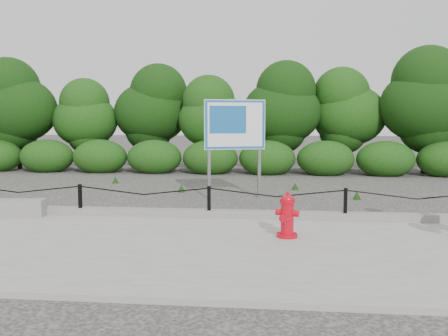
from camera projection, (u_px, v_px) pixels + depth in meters
name	position (u px, v px, depth m)	size (l,w,h in m)	color
ground	(209.00, 222.00, 8.89)	(90.00, 90.00, 0.00)	#2D2B28
sidewalk	(191.00, 249.00, 6.91)	(14.00, 4.00, 0.08)	gray
curb	(209.00, 213.00, 8.93)	(14.00, 0.22, 0.14)	slate
chain_barrier	(209.00, 198.00, 8.84)	(10.06, 0.06, 0.60)	black
treeline	(267.00, 106.00, 17.38)	(20.43, 3.43, 4.35)	black
fire_hydrant	(287.00, 216.00, 7.40)	(0.42, 0.42, 0.71)	red
concrete_block	(18.00, 208.00, 8.98)	(1.01, 0.35, 0.32)	gray
advertising_sign	(235.00, 129.00, 11.34)	(1.43, 0.53, 2.38)	slate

